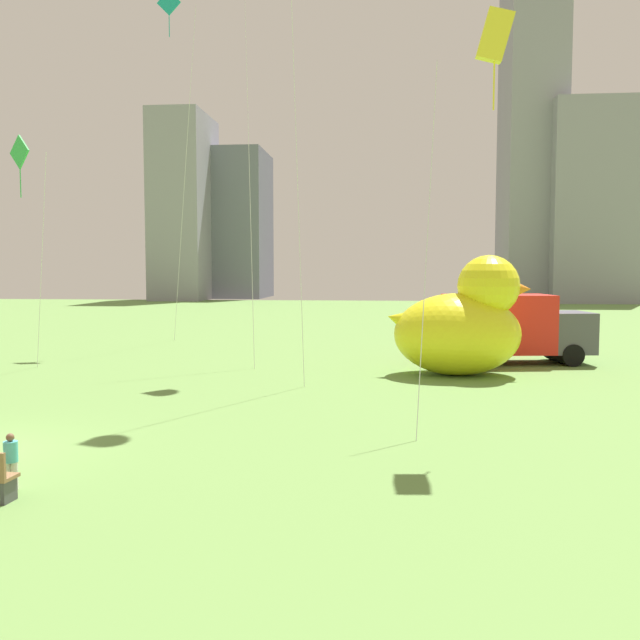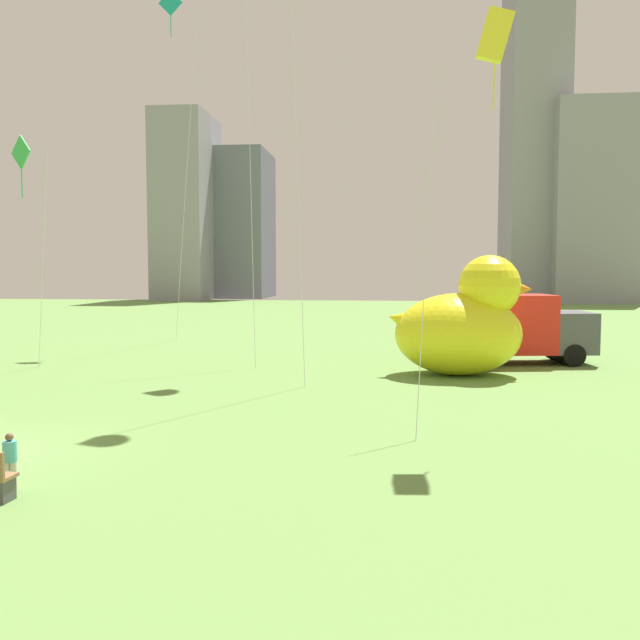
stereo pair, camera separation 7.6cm
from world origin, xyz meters
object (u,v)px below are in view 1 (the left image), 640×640
kite_yellow (494,38)px  giant_inflatable_duck (462,324)px  box_truck (513,329)px  kite_teal (171,25)px  person_child (11,458)px  kite_green (21,160)px

kite_yellow → giant_inflatable_duck: bearing=87.8°
giant_inflatable_duck → kite_yellow: (-0.35, -8.82, 7.43)m
box_truck → kite_teal: (-16.30, 6.36, 14.87)m
person_child → box_truck: box_truck is taller
kite_green → kite_teal: bearing=75.3°
box_truck → kite_green: kite_green is taller
box_truck → kite_yellow: 14.79m
person_child → kite_teal: bearing=100.3°
person_child → box_truck: bearing=55.8°
kite_teal → box_truck: bearing=-21.3°
kite_teal → person_child: bearing=-79.7°
person_child → kite_yellow: 13.74m
person_child → kite_teal: kite_teal is taller
giant_inflatable_duck → box_truck: 4.21m
person_child → giant_inflatable_duck: 17.12m
kite_yellow → kite_green: bearing=152.8°
box_truck → kite_teal: size_ratio=0.34×
kite_green → giant_inflatable_duck: bearing=1.8°
box_truck → kite_teal: bearing=158.7°
box_truck → person_child: bearing=-124.2°
box_truck → kite_green: size_ratio=0.69×
kite_green → kite_yellow: bearing=-27.2°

